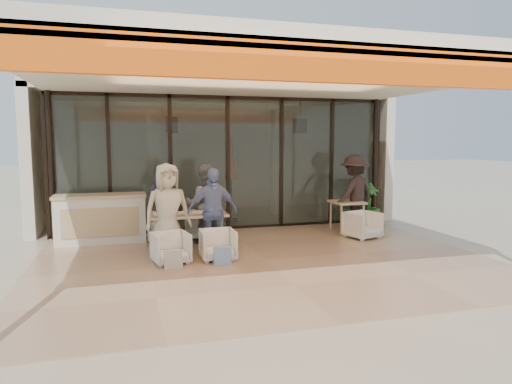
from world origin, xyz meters
The scene contains 21 objects.
ground centered at (0.00, 0.00, 0.00)m, with size 70.00×70.00×0.00m, color #C6B293.
terrace_floor centered at (0.00, 0.00, 0.01)m, with size 8.00×6.00×0.01m, color tan.
terrace_structure centered at (0.00, -0.26, 3.25)m, with size 8.00×6.00×3.40m.
glass_storefront centered at (0.00, 3.00, 1.60)m, with size 8.08×0.10×3.20m.
interior_block centered at (0.01, 5.31, 2.23)m, with size 9.05×3.62×3.52m.
host_counter centered at (-2.88, 2.30, 0.53)m, with size 1.85×0.65×1.04m.
dining_table centered at (-1.22, 1.24, 0.69)m, with size 1.50×0.90×0.93m.
chair_far_left centered at (-1.63, 2.18, 0.31)m, with size 0.60×0.56×0.62m, color white.
chair_far_right centered at (-0.79, 2.18, 0.35)m, with size 0.67×0.63×0.69m, color white.
chair_near_left centered at (-1.63, 0.28, 0.31)m, with size 0.60×0.57×0.62m, color white.
chair_near_right centered at (-0.79, 0.28, 0.31)m, with size 0.61×0.57×0.62m, color white.
diner_navy centered at (-1.63, 1.68, 0.84)m, with size 0.61×0.40×1.68m, color #191B37.
diner_grey centered at (-0.79, 1.68, 0.84)m, with size 0.82×0.64×1.68m, color #5B5C60.
diner_cream centered at (-1.63, 0.78, 0.87)m, with size 0.85×0.56×1.75m, color beige.
diner_periwinkle centered at (-0.79, 0.78, 0.82)m, with size 0.97×0.40×1.65m, color #6B81B3.
tote_bag_cream centered at (-1.63, -0.12, 0.17)m, with size 0.30×0.10×0.34m, color silver.
tote_bag_blue centered at (-0.79, -0.12, 0.17)m, with size 0.30×0.10×0.34m, color #99BFD8.
side_table centered at (2.62, 1.94, 0.64)m, with size 0.70×0.70×0.74m.
side_chair centered at (2.62, 1.19, 0.33)m, with size 0.65×0.61×0.67m, color white.
standing_woman centered at (2.84, 2.00, 0.91)m, with size 1.18×0.68×1.83m, color black.
potted_palm centered at (3.39, 2.38, 0.59)m, with size 0.66×0.66×1.17m, color #1E5919.
Camera 1 is at (-2.35, -7.66, 2.17)m, focal length 32.00 mm.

